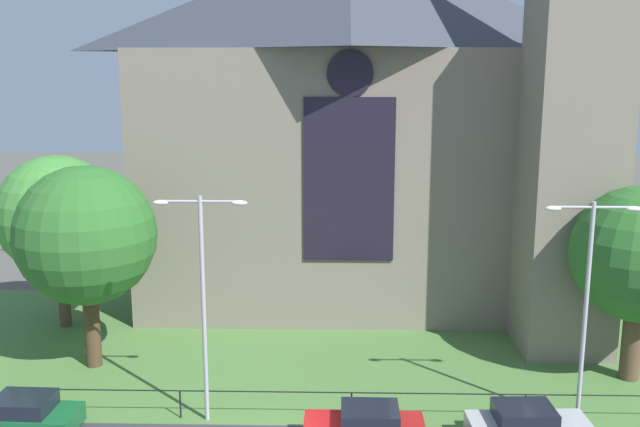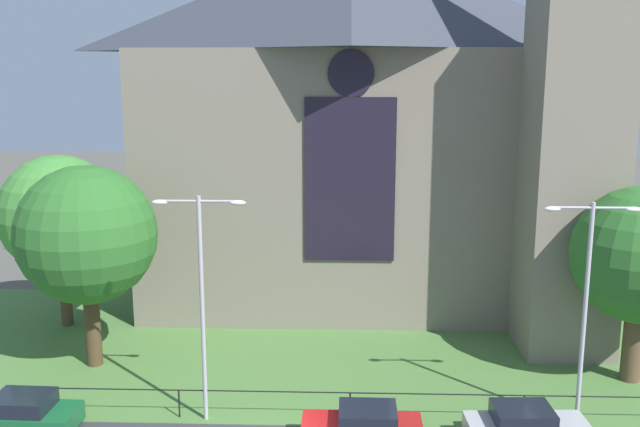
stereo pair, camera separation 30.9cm
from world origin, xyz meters
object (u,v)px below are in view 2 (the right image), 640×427
at_px(tree_left_near, 87,235).
at_px(streetlamp_far, 587,287).
at_px(tree_left_far, 60,215).
at_px(parked_car_green, 20,415).
at_px(church_building, 364,120).
at_px(streetlamp_near, 201,281).

bearing_deg(tree_left_near, streetlamp_far, -13.74).
xyz_separation_m(tree_left_far, parked_car_green, (2.65, -11.15, -5.06)).
bearing_deg(tree_left_far, streetlamp_far, -23.07).
relative_size(church_building, tree_left_near, 2.89).
bearing_deg(church_building, tree_left_near, -140.50).
xyz_separation_m(tree_left_far, streetlamp_far, (22.98, -9.79, -0.46)).
distance_m(streetlamp_near, streetlamp_far, 13.85).
bearing_deg(parked_car_green, tree_left_far, -74.77).
xyz_separation_m(church_building, tree_left_far, (-15.35, -5.08, -4.47)).
bearing_deg(streetlamp_far, parked_car_green, -176.17).
distance_m(tree_left_near, streetlamp_near, 7.69).
relative_size(church_building, streetlamp_far, 3.08).
distance_m(church_building, streetlamp_near, 16.83).
bearing_deg(church_building, streetlamp_near, -112.68).
distance_m(church_building, parked_car_green, 22.70).
bearing_deg(tree_left_near, church_building, 39.50).
distance_m(tree_left_far, streetlamp_far, 24.98).
distance_m(tree_left_near, tree_left_far, 5.88).
height_order(streetlamp_far, parked_car_green, streetlamp_far).
relative_size(tree_left_near, tree_left_far, 1.02).
bearing_deg(tree_left_far, parked_car_green, -76.63).
relative_size(church_building, streetlamp_near, 3.03).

